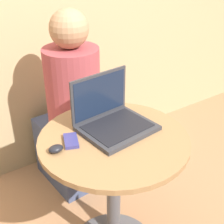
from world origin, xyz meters
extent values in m
cylinder|color=#4C4C51|center=(0.00, 0.00, 0.38)|extent=(0.07, 0.07, 0.72)
cylinder|color=olive|center=(0.00, 0.00, 0.75)|extent=(0.69, 0.69, 0.02)
cube|color=#2D2D33|center=(0.05, 0.04, 0.78)|extent=(0.35, 0.30, 0.02)
cube|color=black|center=(0.05, 0.04, 0.79)|extent=(0.31, 0.24, 0.00)
cube|color=#2D2D33|center=(0.03, 0.17, 0.90)|extent=(0.32, 0.04, 0.22)
cube|color=#141E33|center=(0.04, 0.17, 0.90)|extent=(0.30, 0.03, 0.20)
cube|color=navy|center=(-0.18, 0.07, 0.77)|extent=(0.10, 0.12, 0.02)
ellipsoid|color=black|center=(-0.27, 0.04, 0.78)|extent=(0.06, 0.05, 0.03)
cube|color=#3D4766|center=(0.09, 0.69, 0.22)|extent=(0.34, 0.48, 0.45)
cylinder|color=#993D42|center=(0.10, 0.58, 0.73)|extent=(0.33, 0.33, 0.57)
sphere|color=#A87A56|center=(0.10, 0.58, 1.12)|extent=(0.22, 0.22, 0.22)
camera|label=1|loc=(-0.67, -0.97, 1.56)|focal=50.00mm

